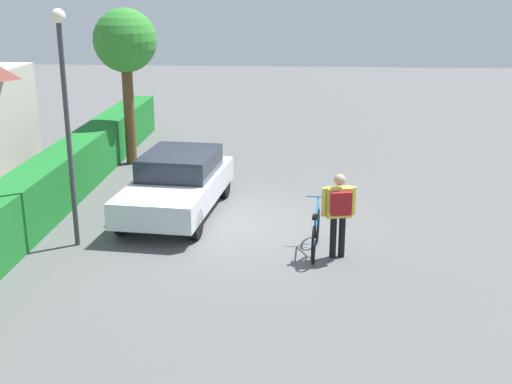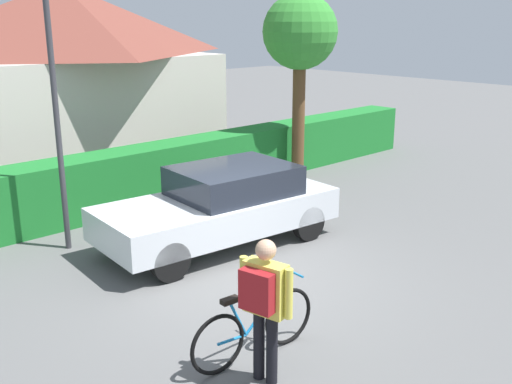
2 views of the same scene
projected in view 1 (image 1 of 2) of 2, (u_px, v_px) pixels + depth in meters
name	position (u px, v px, depth m)	size (l,w,h in m)	color
ground_plane	(243.00, 225.00, 14.89)	(60.00, 60.00, 0.00)	#585858
hedge_row	(40.00, 194.00, 15.01)	(19.85, 0.90, 1.27)	#1B6F29
parked_car_near	(178.00, 183.00, 15.50)	(4.45, 2.21, 1.41)	silver
bicycle	(316.00, 233.00, 13.30)	(1.82, 0.50, 1.01)	black
person_rider	(339.00, 208.00, 12.83)	(0.42, 0.67, 1.70)	black
street_lamp	(65.00, 100.00, 12.89)	(0.28, 0.28, 4.74)	#38383D
tree_kerbside	(125.00, 44.00, 19.00)	(1.81, 1.81, 4.53)	brown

